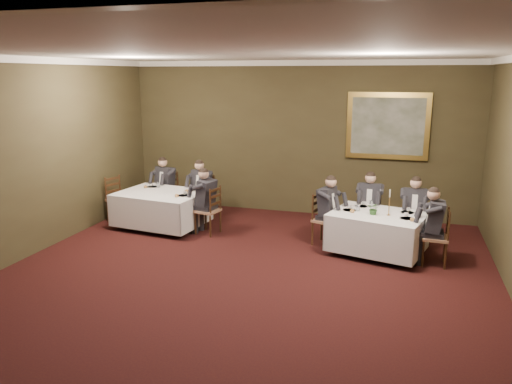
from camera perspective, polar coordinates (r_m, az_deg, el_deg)
The scene contains 26 objects.
ground at distance 7.40m, azimuth -3.68°, elevation -12.33°, with size 10.00×10.00×0.00m, color black.
ceiling at distance 6.68m, azimuth -4.14°, elevation 15.86°, with size 8.00×10.00×0.10m, color silver.
back_wall at distance 11.58m, azimuth 4.79°, elevation 6.09°, with size 8.00×0.10×3.50m, color #39301C.
crown_molding at distance 6.67m, azimuth -4.13°, elevation 15.35°, with size 8.00×10.00×0.12m.
table_main at distance 9.30m, azimuth 13.69°, elevation -4.26°, with size 1.87×1.60×0.67m.
table_second at distance 10.81m, azimuth -10.73°, elevation -1.65°, with size 1.94×1.57×0.67m.
chair_main_backleft at distance 10.23m, azimuth 12.73°, elevation -3.57°, with size 0.45×0.43×1.00m.
diner_main_backleft at distance 10.16m, azimuth 12.79°, elevation -2.35°, with size 0.43×0.49×1.35m.
chair_main_backright at distance 10.01m, azimuth 17.42°, elevation -4.24°, with size 0.44×0.42×1.00m.
diner_main_backright at distance 9.94m, azimuth 17.51°, elevation -3.00°, with size 0.42×0.48×1.35m.
chair_main_endleft at distance 9.68m, azimuth 7.87°, elevation -4.33°, with size 0.53×0.55×1.00m.
diner_main_endleft at distance 9.61m, azimuth 7.98°, elevation -3.04°, with size 0.58×0.52×1.35m.
chair_main_endright at distance 9.13m, azimuth 19.76°, elevation -6.11°, with size 0.43×0.45×1.00m.
diner_main_endright at distance 9.06m, azimuth 19.80°, elevation -4.75°, with size 0.49×0.43×1.35m.
chair_sec_backleft at distance 11.84m, azimuth -10.13°, elevation -1.14°, with size 0.54×0.53×1.00m.
diner_sec_backleft at distance 11.78m, azimuth -10.21°, elevation -0.07°, with size 0.52×0.57×1.35m.
chair_sec_backright at distance 11.35m, azimuth -6.09°, elevation -1.63°, with size 0.53×0.52×1.00m.
diner_sec_backright at distance 11.29m, azimuth -6.15°, elevation -0.52°, with size 0.51×0.57×1.35m.
chair_sec_endright at distance 10.27m, azimuth -5.46°, elevation -3.22°, with size 0.50×0.51×1.00m.
diner_sec_endright at distance 10.22m, azimuth -5.54°, elevation -1.99°, with size 0.55×0.49×1.35m.
chair_sec_endleft at distance 11.51m, azimuth -15.36°, elevation -1.83°, with size 0.55×0.56×1.00m.
centerpiece at distance 9.10m, azimuth 13.32°, elevation -1.79°, with size 0.21×0.19×0.24m, color #2D5926.
candlestick at distance 9.10m, azimuth 14.97°, elevation -1.50°, with size 0.07×0.07×0.48m.
place_setting_table_main at distance 9.67m, azimuth 12.29°, elevation -1.38°, with size 0.33×0.31×0.14m.
place_setting_table_second at distance 11.29m, azimuth -11.46°, elevation 0.77°, with size 0.33×0.31×0.14m.
painting at distance 11.24m, azimuth 14.82°, elevation 7.30°, with size 1.75×0.09×1.44m.
Camera 1 is at (2.34, -6.25, 3.20)m, focal length 35.00 mm.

